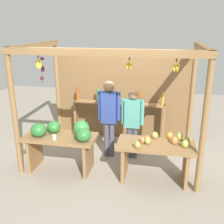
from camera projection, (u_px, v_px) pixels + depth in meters
The scene contains 7 objects.
ground_plane at pixel (114, 155), 5.84m from camera, with size 12.00×12.00×0.00m, color gray.
market_stall at pixel (118, 89), 5.86m from camera, with size 3.45×2.17×2.41m.
fruit_counter_left at pixel (63, 138), 5.06m from camera, with size 1.43×0.67×1.03m.
fruit_counter_right at pixel (156, 152), 4.78m from camera, with size 1.40×0.66×0.88m.
bottle_shelf_unit at pixel (118, 111), 6.31m from camera, with size 2.21×0.22×1.34m.
vendor_man at pixel (109, 112), 5.50m from camera, with size 0.48×0.23×1.69m.
vendor_woman at pixel (132, 118), 5.48m from camera, with size 0.48×0.21×1.52m.
Camera 1 is at (0.97, -5.15, 2.76)m, focal length 42.05 mm.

